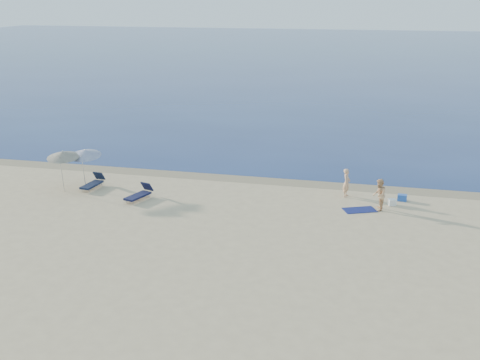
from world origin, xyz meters
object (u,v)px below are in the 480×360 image
blue_cooler (402,198)px  umbrella_near (85,153)px  person_left (347,183)px  person_right (379,195)px

blue_cooler → umbrella_near: (-17.65, -1.86, 1.88)m
person_left → umbrella_near: (-14.64, -1.86, 1.26)m
person_right → blue_cooler: bearing=147.8°
person_right → umbrella_near: size_ratio=0.70×
person_right → umbrella_near: (-16.42, -0.04, 1.21)m
person_right → person_left: bearing=-133.7°
umbrella_near → person_left: bearing=-2.6°
person_left → person_right: size_ratio=0.95×
person_left → umbrella_near: bearing=107.3°
blue_cooler → umbrella_near: bearing=-168.5°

